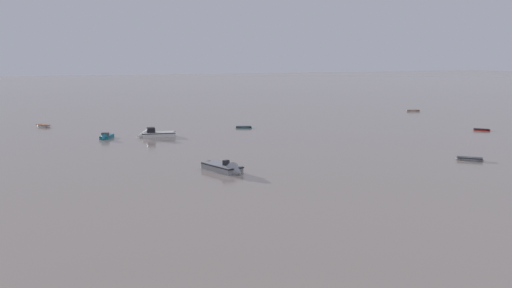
{
  "coord_description": "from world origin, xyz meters",
  "views": [
    {
      "loc": [
        -62.18,
        -30.68,
        13.4
      ],
      "look_at": [
        -28.67,
        41.41,
        0.66
      ],
      "focal_mm": 38.03,
      "sensor_mm": 36.0,
      "label": 1
    }
  ],
  "objects_px": {
    "rowboat_moored_1": "(244,127)",
    "rowboat_moored_4": "(470,159)",
    "motorboat_moored_1": "(106,137)",
    "rowboat_moored_3": "(413,111)",
    "motorboat_moored_2": "(227,169)",
    "rowboat_moored_2": "(43,126)",
    "rowboat_moored_0": "(482,130)",
    "motorboat_moored_0": "(153,135)"
  },
  "relations": [
    {
      "from": "rowboat_moored_1",
      "to": "rowboat_moored_3",
      "type": "distance_m",
      "value": 52.8
    },
    {
      "from": "motorboat_moored_0",
      "to": "rowboat_moored_0",
      "type": "xyz_separation_m",
      "value": [
        57.3,
        -17.59,
        -0.24
      ]
    },
    {
      "from": "motorboat_moored_0",
      "to": "motorboat_moored_2",
      "type": "relative_size",
      "value": 0.99
    },
    {
      "from": "rowboat_moored_2",
      "to": "rowboat_moored_0",
      "type": "bearing_deg",
      "value": 29.01
    },
    {
      "from": "motorboat_moored_0",
      "to": "rowboat_moored_2",
      "type": "bearing_deg",
      "value": -45.98
    },
    {
      "from": "motorboat_moored_2",
      "to": "rowboat_moored_1",
      "type": "bearing_deg",
      "value": 138.02
    },
    {
      "from": "rowboat_moored_1",
      "to": "rowboat_moored_3",
      "type": "height_order",
      "value": "rowboat_moored_3"
    },
    {
      "from": "motorboat_moored_1",
      "to": "rowboat_moored_1",
      "type": "xyz_separation_m",
      "value": [
        26.44,
        3.06,
        -0.1
      ]
    },
    {
      "from": "rowboat_moored_1",
      "to": "rowboat_moored_3",
      "type": "relative_size",
      "value": 0.94
    },
    {
      "from": "motorboat_moored_1",
      "to": "rowboat_moored_1",
      "type": "bearing_deg",
      "value": 124.23
    },
    {
      "from": "motorboat_moored_2",
      "to": "rowboat_moored_2",
      "type": "bearing_deg",
      "value": -178.43
    },
    {
      "from": "rowboat_moored_3",
      "to": "motorboat_moored_2",
      "type": "bearing_deg",
      "value": 62.77
    },
    {
      "from": "motorboat_moored_1",
      "to": "rowboat_moored_2",
      "type": "height_order",
      "value": "motorboat_moored_1"
    },
    {
      "from": "motorboat_moored_0",
      "to": "motorboat_moored_1",
      "type": "height_order",
      "value": "motorboat_moored_0"
    },
    {
      "from": "rowboat_moored_4",
      "to": "rowboat_moored_2",
      "type": "bearing_deg",
      "value": 174.48
    },
    {
      "from": "motorboat_moored_0",
      "to": "rowboat_moored_4",
      "type": "height_order",
      "value": "motorboat_moored_0"
    },
    {
      "from": "motorboat_moored_1",
      "to": "rowboat_moored_2",
      "type": "distance_m",
      "value": 22.96
    },
    {
      "from": "rowboat_moored_1",
      "to": "rowboat_moored_4",
      "type": "bearing_deg",
      "value": -49.75
    },
    {
      "from": "rowboat_moored_0",
      "to": "motorboat_moored_2",
      "type": "bearing_deg",
      "value": 67.58
    },
    {
      "from": "motorboat_moored_0",
      "to": "rowboat_moored_3",
      "type": "relative_size",
      "value": 1.86
    },
    {
      "from": "rowboat_moored_0",
      "to": "motorboat_moored_1",
      "type": "bearing_deg",
      "value": 37.25
    },
    {
      "from": "motorboat_moored_1",
      "to": "rowboat_moored_3",
      "type": "xyz_separation_m",
      "value": [
        77.94,
        14.73,
        -0.09
      ]
    },
    {
      "from": "motorboat_moored_2",
      "to": "rowboat_moored_3",
      "type": "height_order",
      "value": "motorboat_moored_2"
    },
    {
      "from": "rowboat_moored_4",
      "to": "rowboat_moored_0",
      "type": "bearing_deg",
      "value": 86.14
    },
    {
      "from": "motorboat_moored_0",
      "to": "rowboat_moored_1",
      "type": "xyz_separation_m",
      "value": [
        18.83,
        4.4,
        -0.23
      ]
    },
    {
      "from": "rowboat_moored_1",
      "to": "rowboat_moored_3",
      "type": "bearing_deg",
      "value": 35.19
    },
    {
      "from": "motorboat_moored_0",
      "to": "rowboat_moored_3",
      "type": "bearing_deg",
      "value": -158.07
    },
    {
      "from": "rowboat_moored_2",
      "to": "rowboat_moored_3",
      "type": "height_order",
      "value": "rowboat_moored_2"
    },
    {
      "from": "rowboat_moored_0",
      "to": "rowboat_moored_3",
      "type": "xyz_separation_m",
      "value": [
        13.02,
        33.66,
        0.02
      ]
    },
    {
      "from": "rowboat_moored_0",
      "to": "motorboat_moored_2",
      "type": "relative_size",
      "value": 0.45
    },
    {
      "from": "motorboat_moored_0",
      "to": "rowboat_moored_4",
      "type": "relative_size",
      "value": 2.0
    },
    {
      "from": "rowboat_moored_2",
      "to": "rowboat_moored_4",
      "type": "xyz_separation_m",
      "value": [
        48.5,
        -61.14,
        -0.01
      ]
    },
    {
      "from": "rowboat_moored_1",
      "to": "rowboat_moored_4",
      "type": "height_order",
      "value": "rowboat_moored_4"
    },
    {
      "from": "rowboat_moored_2",
      "to": "rowboat_moored_3",
      "type": "bearing_deg",
      "value": 53.44
    },
    {
      "from": "motorboat_moored_0",
      "to": "rowboat_moored_0",
      "type": "height_order",
      "value": "motorboat_moored_0"
    },
    {
      "from": "rowboat_moored_2",
      "to": "rowboat_moored_3",
      "type": "distance_m",
      "value": 86.49
    },
    {
      "from": "motorboat_moored_0",
      "to": "rowboat_moored_1",
      "type": "height_order",
      "value": "motorboat_moored_0"
    },
    {
      "from": "motorboat_moored_1",
      "to": "rowboat_moored_3",
      "type": "relative_size",
      "value": 1.19
    },
    {
      "from": "rowboat_moored_3",
      "to": "rowboat_moored_4",
      "type": "bearing_deg",
      "value": 83.52
    },
    {
      "from": "motorboat_moored_1",
      "to": "rowboat_moored_2",
      "type": "bearing_deg",
      "value": -131.19
    },
    {
      "from": "rowboat_moored_2",
      "to": "rowboat_moored_4",
      "type": "relative_size",
      "value": 1.11
    },
    {
      "from": "motorboat_moored_1",
      "to": "rowboat_moored_2",
      "type": "xyz_separation_m",
      "value": [
        -8.29,
        21.41,
        -0.08
      ]
    }
  ]
}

